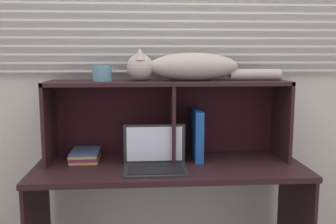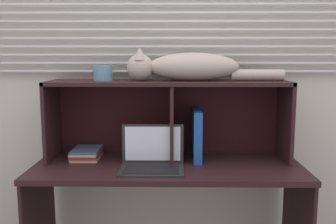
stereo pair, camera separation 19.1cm
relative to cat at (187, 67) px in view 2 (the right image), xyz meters
name	(u,v)px [view 2 (the right image)]	position (x,y,z in m)	size (l,w,h in m)	color
back_panel_with_blinds	(168,74)	(-0.11, 0.21, -0.05)	(4.40, 0.08, 2.50)	beige
desk	(168,189)	(-0.11, -0.12, -0.69)	(1.52, 0.58, 0.76)	black
hutch_shelf_unit	(169,104)	(-0.11, 0.03, -0.22)	(1.39, 0.32, 0.47)	black
cat	(187,67)	(0.00, 0.00, 0.00)	(0.90, 0.19, 0.19)	#B2A699
laptop	(152,160)	(-0.19, -0.19, -0.50)	(0.35, 0.24, 0.23)	#242424
binder_upright	(197,135)	(0.06, 0.00, -0.40)	(0.05, 0.26, 0.30)	#1B4E9D
book_stack	(87,153)	(-0.60, 0.00, -0.52)	(0.17, 0.22, 0.06)	tan
small_basket	(103,73)	(-0.49, 0.00, -0.04)	(0.11, 0.11, 0.09)	teal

